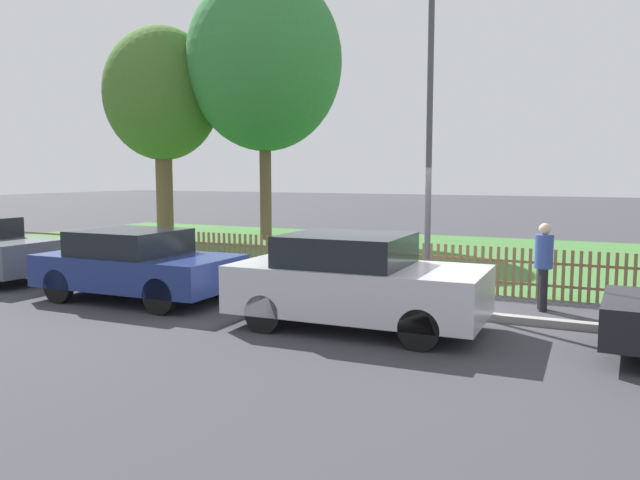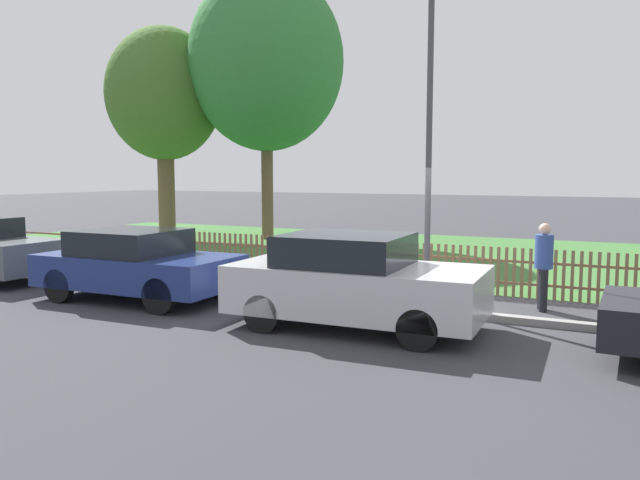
{
  "view_description": "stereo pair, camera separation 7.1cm",
  "coord_description": "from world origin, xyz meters",
  "px_view_note": "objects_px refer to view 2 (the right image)",
  "views": [
    {
      "loc": [
        3.56,
        -10.12,
        2.39
      ],
      "look_at": [
        -1.74,
        0.8,
        1.1
      ],
      "focal_mm": 35.0,
      "sensor_mm": 36.0,
      "label": 1
    },
    {
      "loc": [
        3.63,
        -10.09,
        2.39
      ],
      "look_at": [
        -1.74,
        0.8,
        1.1
      ],
      "focal_mm": 35.0,
      "sensor_mm": 36.0,
      "label": 2
    }
  ],
  "objects_px": {
    "covered_motorcycle": "(346,261)",
    "tree_nearest_kerb": "(164,95)",
    "street_lamp": "(428,104)",
    "parked_car_black_saloon": "(137,264)",
    "tree_behind_motorcycle": "(266,62)",
    "pedestrian_near_fence": "(544,262)",
    "parked_car_navy_estate": "(355,281)"
  },
  "relations": [
    {
      "from": "tree_behind_motorcycle",
      "to": "street_lamp",
      "type": "xyz_separation_m",
      "value": [
        8.58,
        -8.77,
        -2.75
      ]
    },
    {
      "from": "parked_car_black_saloon",
      "to": "tree_nearest_kerb",
      "type": "relative_size",
      "value": 0.49
    },
    {
      "from": "parked_car_navy_estate",
      "to": "tree_nearest_kerb",
      "type": "distance_m",
      "value": 15.83
    },
    {
      "from": "tree_nearest_kerb",
      "to": "tree_behind_motorcycle",
      "type": "height_order",
      "value": "tree_behind_motorcycle"
    },
    {
      "from": "street_lamp",
      "to": "pedestrian_near_fence",
      "type": "bearing_deg",
      "value": 16.15
    },
    {
      "from": "parked_car_navy_estate",
      "to": "covered_motorcycle",
      "type": "distance_m",
      "value": 3.01
    },
    {
      "from": "pedestrian_near_fence",
      "to": "street_lamp",
      "type": "relative_size",
      "value": 0.27
    },
    {
      "from": "parked_car_black_saloon",
      "to": "street_lamp",
      "type": "xyz_separation_m",
      "value": [
        5.09,
        1.84,
        2.93
      ]
    },
    {
      "from": "tree_nearest_kerb",
      "to": "parked_car_navy_estate",
      "type": "bearing_deg",
      "value": -39.31
    },
    {
      "from": "tree_behind_motorcycle",
      "to": "parked_car_black_saloon",
      "type": "bearing_deg",
      "value": -71.8
    },
    {
      "from": "parked_car_black_saloon",
      "to": "covered_motorcycle",
      "type": "relative_size",
      "value": 2.05
    },
    {
      "from": "pedestrian_near_fence",
      "to": "tree_behind_motorcycle",
      "type": "bearing_deg",
      "value": -141.22
    },
    {
      "from": "tree_nearest_kerb",
      "to": "parked_car_black_saloon",
      "type": "bearing_deg",
      "value": -52.77
    },
    {
      "from": "tree_nearest_kerb",
      "to": "street_lamp",
      "type": "relative_size",
      "value": 1.35
    },
    {
      "from": "tree_nearest_kerb",
      "to": "tree_behind_motorcycle",
      "type": "distance_m",
      "value": 4.02
    },
    {
      "from": "tree_nearest_kerb",
      "to": "pedestrian_near_fence",
      "type": "distance_m",
      "value": 16.46
    },
    {
      "from": "tree_nearest_kerb",
      "to": "street_lamp",
      "type": "bearing_deg",
      "value": -31.77
    },
    {
      "from": "covered_motorcycle",
      "to": "tree_behind_motorcycle",
      "type": "height_order",
      "value": "tree_behind_motorcycle"
    },
    {
      "from": "pedestrian_near_fence",
      "to": "street_lamp",
      "type": "height_order",
      "value": "street_lamp"
    },
    {
      "from": "parked_car_black_saloon",
      "to": "parked_car_navy_estate",
      "type": "height_order",
      "value": "parked_car_navy_estate"
    },
    {
      "from": "parked_car_black_saloon",
      "to": "tree_behind_motorcycle",
      "type": "xyz_separation_m",
      "value": [
        -3.49,
        10.61,
        5.68
      ]
    },
    {
      "from": "covered_motorcycle",
      "to": "tree_nearest_kerb",
      "type": "xyz_separation_m",
      "value": [
        -10.4,
        6.92,
        4.63
      ]
    },
    {
      "from": "parked_car_black_saloon",
      "to": "tree_nearest_kerb",
      "type": "bearing_deg",
      "value": 125.94
    },
    {
      "from": "parked_car_navy_estate",
      "to": "pedestrian_near_fence",
      "type": "xyz_separation_m",
      "value": [
        2.48,
        2.59,
        0.13
      ]
    },
    {
      "from": "parked_car_black_saloon",
      "to": "covered_motorcycle",
      "type": "distance_m",
      "value": 4.09
    },
    {
      "from": "parked_car_black_saloon",
      "to": "tree_nearest_kerb",
      "type": "distance_m",
      "value": 12.7
    },
    {
      "from": "covered_motorcycle",
      "to": "tree_nearest_kerb",
      "type": "height_order",
      "value": "tree_nearest_kerb"
    },
    {
      "from": "pedestrian_near_fence",
      "to": "street_lamp",
      "type": "bearing_deg",
      "value": -87.17
    },
    {
      "from": "parked_car_navy_estate",
      "to": "pedestrian_near_fence",
      "type": "height_order",
      "value": "pedestrian_near_fence"
    },
    {
      "from": "parked_car_black_saloon",
      "to": "tree_behind_motorcycle",
      "type": "height_order",
      "value": "tree_behind_motorcycle"
    },
    {
      "from": "tree_behind_motorcycle",
      "to": "pedestrian_near_fence",
      "type": "relative_size",
      "value": 6.22
    },
    {
      "from": "covered_motorcycle",
      "to": "pedestrian_near_fence",
      "type": "bearing_deg",
      "value": 3.99
    }
  ]
}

